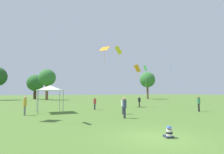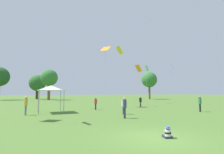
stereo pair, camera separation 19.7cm
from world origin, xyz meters
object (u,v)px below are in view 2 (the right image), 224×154
(kite_1, at_px, (106,50))
(distant_tree_0, at_px, (49,78))
(person_standing_3, at_px, (26,104))
(distant_tree_1, at_px, (149,80))
(seated_toddler, at_px, (168,133))
(distant_tree_2, at_px, (37,83))
(person_standing_2, at_px, (125,106))
(kite_0, at_px, (172,67))
(person_standing_4, at_px, (200,102))
(kite_7, at_px, (138,69))
(kite_5, at_px, (119,51))
(kite_6, at_px, (147,69))
(canopy_tent, at_px, (51,88))
(person_standing_0, at_px, (124,105))
(person_standing_1, at_px, (96,103))
(person_standing_6, at_px, (140,101))

(kite_1, height_order, distant_tree_0, kite_1)
(person_standing_3, bearing_deg, distant_tree_1, 108.69)
(seated_toddler, bearing_deg, distant_tree_2, 111.86)
(seated_toddler, distance_m, person_standing_2, 6.66)
(distant_tree_0, bearing_deg, person_standing_2, -82.92)
(person_standing_3, xyz_separation_m, distant_tree_0, (3.02, 35.26, 5.31))
(kite_0, height_order, distant_tree_2, distant_tree_2)
(person_standing_4, distance_m, kite_7, 11.43)
(kite_1, distance_m, distant_tree_2, 38.87)
(person_standing_2, relative_size, kite_5, 0.19)
(kite_6, bearing_deg, person_standing_2, -159.25)
(distant_tree_1, relative_size, distant_tree_2, 1.12)
(person_standing_2, relative_size, canopy_tent, 0.60)
(person_standing_0, relative_size, kite_1, 0.17)
(person_standing_3, xyz_separation_m, kite_7, (16.12, 6.16, 4.98))
(kite_0, bearing_deg, canopy_tent, -171.11)
(person_standing_2, height_order, kite_7, kite_7)
(kite_0, bearing_deg, person_standing_2, -143.78)
(person_standing_1, bearing_deg, distant_tree_2, -125.12)
(person_standing_2, bearing_deg, person_standing_1, 156.46)
(person_standing_1, height_order, distant_tree_1, distant_tree_1)
(person_standing_0, xyz_separation_m, kite_1, (1.16, 8.91, 7.84))
(person_standing_6, height_order, kite_6, kite_6)
(person_standing_4, xyz_separation_m, kite_1, (-7.92, 10.08, 7.73))
(person_standing_3, xyz_separation_m, kite_5, (12.80, 6.41, 7.76))
(person_standing_1, xyz_separation_m, person_standing_2, (0.23, -8.10, 0.17))
(person_standing_6, relative_size, canopy_tent, 0.52)
(person_standing_0, distance_m, canopy_tent, 8.19)
(person_standing_2, relative_size, kite_0, 0.25)
(person_standing_4, relative_size, canopy_tent, 0.61)
(canopy_tent, bearing_deg, kite_6, 29.14)
(kite_1, xyz_separation_m, kite_5, (2.46, 0.23, 0.06))
(kite_1, bearing_deg, kite_5, 98.14)
(distant_tree_1, bearing_deg, person_standing_6, -125.97)
(person_standing_2, distance_m, distant_tree_2, 49.60)
(person_standing_6, height_order, distant_tree_1, distant_tree_1)
(seated_toddler, xyz_separation_m, distant_tree_0, (-4.21, 47.12, 6.19))
(person_standing_4, relative_size, distant_tree_1, 0.20)
(person_standing_1, height_order, kite_7, kite_7)
(seated_toddler, bearing_deg, kite_0, 62.65)
(person_standing_1, xyz_separation_m, kite_6, (13.84, 9.42, 6.25))
(person_standing_0, bearing_deg, canopy_tent, 42.18)
(kite_0, height_order, kite_1, kite_1)
(distant_tree_2, bearing_deg, person_standing_0, -78.34)
(kite_1, height_order, distant_tree_2, kite_1)
(kite_7, bearing_deg, person_standing_4, -123.62)
(person_standing_0, distance_m, kite_0, 14.96)
(kite_7, relative_size, distant_tree_2, 0.85)
(person_standing_2, relative_size, distant_tree_0, 0.20)
(canopy_tent, distance_m, kite_6, 22.59)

